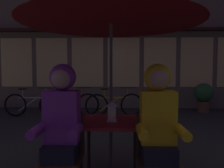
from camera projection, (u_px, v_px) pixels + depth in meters
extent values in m
cube|color=maroon|center=(111.00, 122.00, 2.60)|extent=(0.72, 0.72, 0.04)
cylinder|color=#2D2319|center=(81.00, 163.00, 2.33)|extent=(0.04, 0.04, 0.70)
cylinder|color=#2D2319|center=(139.00, 163.00, 2.31)|extent=(0.04, 0.04, 0.70)
cylinder|color=#2D2319|center=(89.00, 143.00, 2.95)|extent=(0.04, 0.04, 0.70)
cylinder|color=#2D2319|center=(135.00, 144.00, 2.93)|extent=(0.04, 0.04, 0.70)
cylinder|color=#4C4C51|center=(111.00, 88.00, 2.58)|extent=(0.04, 0.04, 2.25)
cone|color=maroon|center=(111.00, 7.00, 2.52)|extent=(2.10, 2.10, 0.38)
cube|color=white|center=(112.00, 121.00, 2.55)|extent=(0.11, 0.11, 0.02)
cube|color=white|center=(112.00, 113.00, 2.55)|extent=(0.09, 0.09, 0.16)
pyramid|color=white|center=(112.00, 104.00, 2.54)|extent=(0.11, 0.11, 0.06)
cube|color=#513823|center=(62.00, 160.00, 2.20)|extent=(0.40, 0.40, 0.04)
cube|color=#513823|center=(66.00, 133.00, 2.37)|extent=(0.40, 0.03, 0.42)
cube|color=#513823|center=(158.00, 162.00, 2.17)|extent=(0.40, 0.40, 0.04)
cube|color=#513823|center=(155.00, 133.00, 2.34)|extent=(0.40, 0.03, 0.42)
cube|color=black|center=(62.00, 151.00, 2.19)|extent=(0.32, 0.36, 0.16)
cube|color=purple|center=(62.00, 116.00, 2.21)|extent=(0.34, 0.22, 0.52)
cylinder|color=purple|center=(76.00, 131.00, 1.99)|extent=(0.09, 0.30, 0.09)
cylinder|color=purple|center=(37.00, 131.00, 2.00)|extent=(0.09, 0.30, 0.09)
sphere|color=tan|center=(62.00, 78.00, 2.19)|extent=(0.21, 0.21, 0.21)
sphere|color=purple|center=(63.00, 77.00, 2.24)|extent=(0.27, 0.27, 0.27)
cube|color=black|center=(158.00, 152.00, 2.16)|extent=(0.32, 0.36, 0.16)
cube|color=yellow|center=(158.00, 117.00, 2.18)|extent=(0.34, 0.22, 0.52)
cylinder|color=yellow|center=(182.00, 132.00, 1.96)|extent=(0.09, 0.30, 0.09)
cylinder|color=yellow|center=(142.00, 132.00, 1.97)|extent=(0.09, 0.30, 0.09)
sphere|color=tan|center=(158.00, 78.00, 2.16)|extent=(0.21, 0.21, 0.21)
sphere|color=yellow|center=(157.00, 77.00, 2.21)|extent=(0.27, 0.27, 0.27)
cube|color=#6B5B4C|center=(123.00, 21.00, 7.83)|extent=(10.00, 0.60, 6.20)
cube|color=#F4D17A|center=(17.00, 63.00, 7.73)|extent=(1.10, 0.02, 1.70)
cube|color=#F4D17A|center=(52.00, 63.00, 7.69)|extent=(1.10, 0.02, 1.70)
cube|color=#F4D17A|center=(88.00, 62.00, 7.66)|extent=(1.10, 0.02, 1.70)
cube|color=#F4D17A|center=(124.00, 62.00, 7.62)|extent=(1.10, 0.02, 1.70)
cube|color=#F4D17A|center=(160.00, 62.00, 7.58)|extent=(1.10, 0.02, 1.70)
cube|color=#F4D17A|center=(197.00, 62.00, 7.54)|extent=(1.10, 0.02, 1.70)
cube|color=#331914|center=(124.00, 30.00, 7.41)|extent=(9.00, 0.36, 0.08)
torus|color=black|center=(50.00, 105.00, 6.25)|extent=(0.66, 0.06, 0.66)
torus|color=black|center=(15.00, 105.00, 6.30)|extent=(0.66, 0.06, 0.66)
cylinder|color=#ADA89E|center=(33.00, 98.00, 6.26)|extent=(0.84, 0.05, 0.04)
cylinder|color=#ADA89E|center=(29.00, 104.00, 6.28)|extent=(0.61, 0.05, 0.44)
cylinder|color=#ADA89E|center=(23.00, 94.00, 6.27)|extent=(0.02, 0.02, 0.24)
cube|color=black|center=(23.00, 89.00, 6.26)|extent=(0.20, 0.08, 0.04)
cylinder|color=#ADA89E|center=(46.00, 93.00, 6.24)|extent=(0.02, 0.02, 0.28)
cylinder|color=black|center=(46.00, 88.00, 6.23)|extent=(0.44, 0.03, 0.02)
torus|color=black|center=(88.00, 105.00, 6.40)|extent=(0.66, 0.15, 0.66)
torus|color=black|center=(52.00, 105.00, 6.28)|extent=(0.66, 0.15, 0.66)
cylinder|color=maroon|center=(70.00, 97.00, 6.32)|extent=(0.83, 0.16, 0.04)
cylinder|color=maroon|center=(66.00, 104.00, 6.32)|extent=(0.60, 0.13, 0.44)
cylinder|color=maroon|center=(60.00, 93.00, 6.28)|extent=(0.02, 0.02, 0.24)
cube|color=black|center=(60.00, 89.00, 6.27)|extent=(0.21, 0.11, 0.04)
cylinder|color=maroon|center=(84.00, 93.00, 6.36)|extent=(0.02, 0.02, 0.28)
cylinder|color=black|center=(84.00, 88.00, 6.35)|extent=(0.44, 0.09, 0.02)
torus|color=black|center=(132.00, 105.00, 6.37)|extent=(0.66, 0.14, 0.66)
torus|color=black|center=(97.00, 105.00, 6.25)|extent=(0.66, 0.14, 0.66)
cylinder|color=#B78419|center=(114.00, 98.00, 6.30)|extent=(0.83, 0.15, 0.04)
cylinder|color=#B78419|center=(110.00, 104.00, 6.30)|extent=(0.60, 0.12, 0.44)
cylinder|color=#B78419|center=(104.00, 94.00, 6.26)|extent=(0.02, 0.02, 0.24)
cube|color=black|center=(104.00, 89.00, 6.25)|extent=(0.21, 0.11, 0.04)
cylinder|color=#B78419|center=(128.00, 93.00, 6.33)|extent=(0.02, 0.02, 0.28)
cylinder|color=black|center=(128.00, 88.00, 6.32)|extent=(0.44, 0.09, 0.02)
cylinder|color=brown|center=(203.00, 107.00, 7.00)|extent=(0.36, 0.36, 0.34)
sphere|color=#285B2D|center=(204.00, 93.00, 6.97)|extent=(0.60, 0.60, 0.60)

